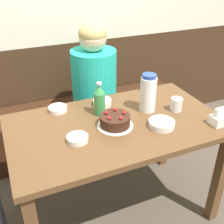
% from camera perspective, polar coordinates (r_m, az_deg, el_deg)
% --- Properties ---
extents(ground_plane, '(12.00, 12.00, 0.00)m').
position_cam_1_polar(ground_plane, '(2.10, 0.80, -19.15)').
color(ground_plane, '#4C4238').
extents(back_wall, '(4.80, 0.04, 2.50)m').
position_cam_1_polar(back_wall, '(2.40, -9.99, 21.33)').
color(back_wall, '#3D2819').
rests_on(back_wall, ground_plane).
extents(bench_seat, '(1.89, 0.38, 0.44)m').
position_cam_1_polar(bench_seat, '(2.56, -6.76, -2.71)').
color(bench_seat, '#381E11').
rests_on(bench_seat, ground_plane).
extents(dining_table, '(1.24, 0.72, 0.72)m').
position_cam_1_polar(dining_table, '(1.69, 0.95, -5.25)').
color(dining_table, brown).
rests_on(dining_table, ground_plane).
extents(birthday_cake, '(0.21, 0.21, 0.09)m').
position_cam_1_polar(birthday_cake, '(1.59, 0.63, -1.83)').
color(birthday_cake, white).
rests_on(birthday_cake, dining_table).
extents(water_pitcher, '(0.10, 0.10, 0.24)m').
position_cam_1_polar(water_pitcher, '(1.72, 7.35, 3.81)').
color(water_pitcher, white).
rests_on(water_pitcher, dining_table).
extents(soju_bottle, '(0.07, 0.07, 0.21)m').
position_cam_1_polar(soju_bottle, '(1.67, -2.57, 2.53)').
color(soju_bottle, '#388E4C').
rests_on(soju_bottle, dining_table).
extents(napkin_holder, '(0.11, 0.08, 0.11)m').
position_cam_1_polar(napkin_holder, '(1.72, 21.14, -1.19)').
color(napkin_holder, white).
rests_on(napkin_holder, dining_table).
extents(bowl_soup_white, '(0.11, 0.11, 0.03)m').
position_cam_1_polar(bowl_soup_white, '(1.49, -7.02, -5.38)').
color(bowl_soup_white, white).
rests_on(bowl_soup_white, dining_table).
extents(bowl_rice_small, '(0.11, 0.11, 0.03)m').
position_cam_1_polar(bowl_rice_small, '(1.78, -10.95, 0.63)').
color(bowl_rice_small, white).
rests_on(bowl_rice_small, dining_table).
extents(bowl_side_dish, '(0.12, 0.12, 0.04)m').
position_cam_1_polar(bowl_side_dish, '(1.82, -1.99, 2.01)').
color(bowl_side_dish, white).
rests_on(bowl_side_dish, dining_table).
extents(bowl_sauce_shallow, '(0.15, 0.15, 0.04)m').
position_cam_1_polar(bowl_sauce_shallow, '(1.61, 10.05, -2.39)').
color(bowl_sauce_shallow, white).
rests_on(bowl_sauce_shallow, dining_table).
extents(glass_water_tall, '(0.06, 0.06, 0.09)m').
position_cam_1_polar(glass_water_tall, '(2.00, 7.70, 5.25)').
color(glass_water_tall, silver).
rests_on(glass_water_tall, dining_table).
extents(glass_tumbler_short, '(0.07, 0.07, 0.08)m').
position_cam_1_polar(glass_tumbler_short, '(1.79, 12.96, 1.50)').
color(glass_tumbler_short, silver).
rests_on(glass_tumbler_short, dining_table).
extents(person_teal_shirt, '(0.34, 0.34, 1.16)m').
position_cam_1_polar(person_teal_shirt, '(2.24, -3.50, 2.53)').
color(person_teal_shirt, '#33333D').
rests_on(person_teal_shirt, ground_plane).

